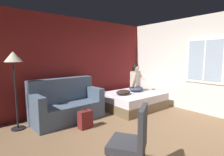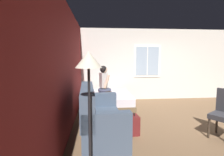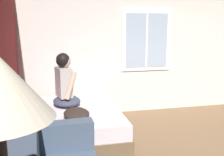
{
  "view_description": "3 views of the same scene",
  "coord_description": "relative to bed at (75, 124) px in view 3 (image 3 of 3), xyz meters",
  "views": [
    {
      "loc": [
        -2.51,
        -1.73,
        1.6
      ],
      "look_at": [
        0.34,
        1.83,
        1.03
      ],
      "focal_mm": 28.0,
      "sensor_mm": 36.0,
      "label": 1
    },
    {
      "loc": [
        -4.15,
        2.35,
        1.61
      ],
      "look_at": [
        0.59,
        1.92,
        1.06
      ],
      "focal_mm": 28.0,
      "sensor_mm": 36.0,
      "label": 2
    },
    {
      "loc": [
        -2.67,
        2.27,
        1.77
      ],
      "look_at": [
        0.45,
        1.57,
        1.14
      ],
      "focal_mm": 42.0,
      "sensor_mm": 36.0,
      "label": 3
    }
  ],
  "objects": [
    {
      "name": "wall_side_with_window",
      "position": [
        1.21,
        -1.97,
        1.12
      ],
      "size": [
        0.19,
        7.23,
        2.7
      ],
      "color": "silver",
      "rests_on": "ground"
    },
    {
      "name": "throw_pillow",
      "position": [
        -0.41,
        0.01,
        0.31
      ],
      "size": [
        0.51,
        0.41,
        0.14
      ],
      "primitive_type": "ellipsoid",
      "rotation": [
        0.0,
        0.0,
        0.1
      ],
      "color": "#2D231E",
      "rests_on": "bed"
    },
    {
      "name": "person_seated",
      "position": [
        0.24,
        0.13,
        0.6
      ],
      "size": [
        0.61,
        0.56,
        0.88
      ],
      "color": "#383D51",
      "rests_on": "bed"
    },
    {
      "name": "bed",
      "position": [
        0.0,
        0.0,
        0.0
      ],
      "size": [
        1.76,
        1.42,
        0.48
      ],
      "color": "brown",
      "rests_on": "ground"
    },
    {
      "name": "floor_lamp",
      "position": [
        -3.12,
        0.47,
        1.19
      ],
      "size": [
        0.36,
        0.36,
        1.7
      ],
      "color": "black",
      "rests_on": "ground"
    },
    {
      "name": "cell_phone",
      "position": [
        -0.13,
        -0.16,
        0.25
      ],
      "size": [
        0.16,
        0.13,
        0.01
      ],
      "primitive_type": "cube",
      "rotation": [
        0.0,
        0.0,
        5.18
      ],
      "color": "#B7B7BC",
      "rests_on": "bed"
    }
  ]
}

